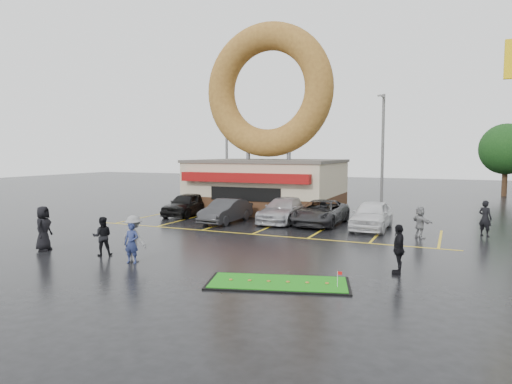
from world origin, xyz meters
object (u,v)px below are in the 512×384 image
at_px(streetlight_mid, 383,146).
at_px(putting_green, 278,283).
at_px(car_grey, 321,212).
at_px(person_blue, 132,243).
at_px(donut_shop, 268,149).
at_px(person_cameraman, 399,249).
at_px(streetlight_left, 226,146).
at_px(car_silver, 284,210).
at_px(car_dgrey, 226,211).
at_px(dumpster, 207,200).
at_px(car_white, 372,215).
at_px(car_black, 186,204).

bearing_deg(streetlight_mid, putting_green, -89.01).
height_order(car_grey, person_blue, person_blue).
distance_m(donut_shop, person_cameraman, 18.56).
height_order(streetlight_left, streetlight_mid, same).
distance_m(streetlight_left, car_grey, 17.70).
distance_m(streetlight_left, car_silver, 16.12).
height_order(car_dgrey, dumpster, car_dgrey).
relative_size(car_dgrey, car_grey, 0.84).
bearing_deg(streetlight_left, car_white, -38.95).
relative_size(car_black, car_white, 0.97).
bearing_deg(person_blue, putting_green, -13.96).
relative_size(person_cameraman, dumpster, 0.98).
distance_m(car_black, person_blue, 13.14).
distance_m(person_blue, person_cameraman, 9.86).
height_order(streetlight_left, car_dgrey, streetlight_left).
bearing_deg(car_white, car_silver, 175.19).
bearing_deg(streetlight_mid, car_black, -130.10).
bearing_deg(car_dgrey, putting_green, -52.76).
bearing_deg(donut_shop, car_grey, -42.90).
relative_size(streetlight_left, person_blue, 5.73).
height_order(car_dgrey, car_white, car_white).
xyz_separation_m(streetlight_left, dumpster, (2.50, -8.09, -4.13)).
relative_size(donut_shop, putting_green, 2.74).
distance_m(car_white, putting_green, 11.98).
distance_m(car_dgrey, car_silver, 3.53).
xyz_separation_m(car_black, car_silver, (6.95, 0.00, -0.03)).
relative_size(car_black, car_silver, 0.89).
xyz_separation_m(donut_shop, person_blue, (1.29, -17.06, -3.68)).
bearing_deg(car_dgrey, car_silver, 31.40).
relative_size(donut_shop, car_grey, 2.63).
bearing_deg(car_grey, person_blue, -106.72).
bearing_deg(car_white, streetlight_mid, 97.14).
height_order(car_white, person_blue, car_white).
distance_m(car_grey, putting_green, 12.61).
height_order(person_blue, person_cameraman, person_cameraman).
distance_m(car_dgrey, putting_green, 13.11).
bearing_deg(dumpster, car_black, -91.82).
xyz_separation_m(car_dgrey, person_cameraman, (10.86, -7.96, 0.17)).
bearing_deg(car_silver, streetlight_mid, 74.44).
height_order(car_dgrey, person_blue, person_blue).
bearing_deg(dumpster, putting_green, -64.85).
height_order(donut_shop, putting_green, donut_shop).
height_order(person_blue, dumpster, person_blue).
height_order(car_white, dumpster, car_white).
bearing_deg(donut_shop, car_white, -33.24).
height_order(streetlight_left, car_silver, streetlight_left).
xyz_separation_m(donut_shop, streetlight_left, (-7.00, 6.95, 0.32)).
bearing_deg(streetlight_left, car_dgrey, -62.85).
bearing_deg(car_silver, car_black, -178.65).
relative_size(car_white, dumpster, 2.56).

